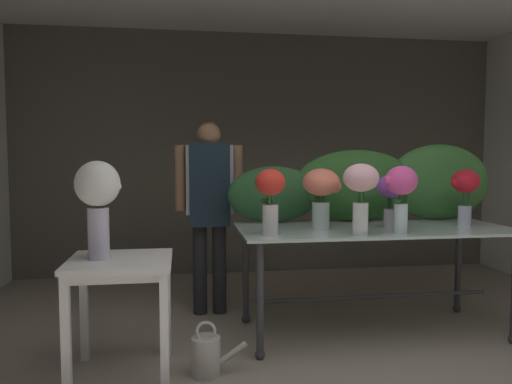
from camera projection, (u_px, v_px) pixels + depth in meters
name	position (u px, v px, depth m)	size (l,w,h in m)	color
ground_plane	(298.00, 321.00, 4.09)	(8.20, 8.20, 0.00)	gray
wall_back	(262.00, 154.00, 5.82)	(5.71, 0.12, 2.76)	#5B564C
display_table_glass	(373.00, 242.00, 3.78)	(2.06, 0.94, 0.83)	silver
side_table_white	(121.00, 276.00, 3.05)	(0.62, 0.61, 0.73)	white
florist	(209.00, 196.00, 4.22)	(0.57, 0.24, 1.65)	#232328
foliage_backdrop	(375.00, 186.00, 4.12)	(2.25, 0.32, 0.64)	#28562D
vase_violet_snapdragons	(392.00, 193.00, 3.70)	(0.25, 0.24, 0.40)	silver
vase_crimson_tulips	(465.00, 189.00, 3.81)	(0.23, 0.21, 0.44)	silver
vase_scarlet_stock	(271.00, 194.00, 3.38)	(0.21, 0.21, 0.45)	silver
vase_coral_ranunculus	(321.00, 190.00, 3.65)	(0.30, 0.27, 0.45)	silver
vase_fuchsia_hydrangea	(401.00, 189.00, 3.42)	(0.24, 0.22, 0.47)	silver
vase_blush_peonies	(361.00, 188.00, 3.35)	(0.24, 0.24, 0.49)	silver
vase_white_roses_tall	(98.00, 198.00, 2.99)	(0.28, 0.27, 0.60)	silver
watering_can	(207.00, 355.00, 3.07)	(0.35, 0.18, 0.34)	#B7B2A8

